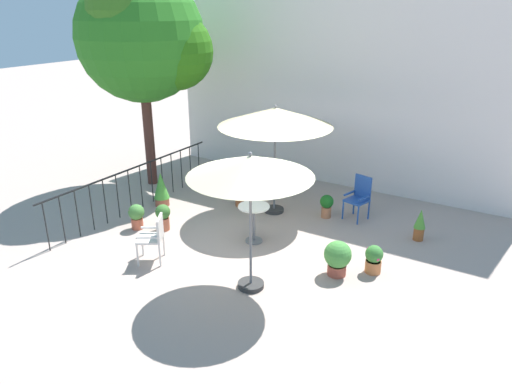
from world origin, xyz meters
TOP-DOWN VIEW (x-y plane):
  - ground_plane at (0.00, 0.00)m, footprint 60.00×60.00m
  - villa_facade at (0.00, 4.08)m, footprint 9.29×0.30m
  - terrace_railing at (-3.06, -0.00)m, footprint 0.03×5.01m
  - shade_tree at (-3.91, 1.52)m, footprint 3.20×3.05m
  - patio_umbrella_0 at (-0.32, 1.53)m, footprint 2.46×2.46m
  - patio_umbrella_1 at (0.89, -1.38)m, footprint 1.97×1.97m
  - cafe_table_0 at (0.07, 0.04)m, footprint 0.62×0.62m
  - patio_chair_0 at (1.43, 2.19)m, footprint 0.53×0.53m
  - patio_chair_1 at (-1.07, -1.55)m, footprint 0.61×0.61m
  - potted_plant_0 at (-1.82, -0.49)m, footprint 0.31×0.31m
  - potted_plant_1 at (2.47, 0.13)m, footprint 0.31×0.31m
  - potted_plant_2 at (-1.11, 1.45)m, footprint 0.39×0.39m
  - potted_plant_3 at (0.82, 1.86)m, footprint 0.30×0.30m
  - potted_plant_4 at (2.83, 1.81)m, footprint 0.23×0.23m
  - potted_plant_5 at (-2.33, -0.73)m, footprint 0.33×0.33m
  - potted_plant_6 at (-2.73, 0.48)m, footprint 0.36×0.36m
  - potted_plant_7 at (1.96, -0.27)m, footprint 0.48×0.48m
  - potted_plant_8 at (-2.71, 2.48)m, footprint 0.30×0.30m

SIDE VIEW (x-z plane):
  - ground_plane at x=0.00m, z-range 0.00..0.00m
  - potted_plant_1 at x=2.47m, z-range 0.01..0.53m
  - potted_plant_8 at x=-2.71m, z-range 0.02..0.53m
  - potted_plant_2 at x=-1.11m, z-range 0.01..0.58m
  - potted_plant_3 at x=0.82m, z-range 0.03..0.56m
  - potted_plant_5 at x=-2.33m, z-range 0.04..0.58m
  - potted_plant_0 at x=-1.82m, z-range 0.03..0.59m
  - potted_plant_4 at x=2.83m, z-range 0.02..0.68m
  - potted_plant_7 at x=1.96m, z-range 0.03..0.67m
  - potted_plant_6 at x=-2.73m, z-range 0.01..0.82m
  - patio_chair_1 at x=-1.07m, z-range 0.08..0.96m
  - cafe_table_0 at x=0.07m, z-range 0.14..0.91m
  - patio_chair_0 at x=1.43m, z-range 0.06..1.02m
  - terrace_railing at x=-3.06m, z-range 0.17..1.19m
  - patio_umbrella_1 at x=0.89m, z-range 0.92..3.27m
  - patio_umbrella_0 at x=-0.32m, z-range 0.94..3.38m
  - villa_facade at x=0.00m, z-range 0.00..4.93m
  - shade_tree at x=-3.91m, z-range 1.09..6.28m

